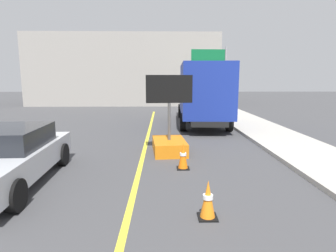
# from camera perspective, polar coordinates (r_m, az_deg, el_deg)

# --- Properties ---
(lane_center_stripe) EXTENTS (0.14, 36.00, 0.01)m
(lane_center_stripe) POSITION_cam_1_polar(r_m,az_deg,el_deg) (5.02, -9.19, -21.26)
(lane_center_stripe) COLOR yellow
(lane_center_stripe) RESTS_ON ground
(arrow_board_trailer) EXTENTS (1.60, 1.89, 2.70)m
(arrow_board_trailer) POSITION_cam_1_polar(r_m,az_deg,el_deg) (9.90, 0.24, -2.65)
(arrow_board_trailer) COLOR orange
(arrow_board_trailer) RESTS_ON ground
(box_truck) EXTENTS (2.82, 7.93, 3.34)m
(box_truck) POSITION_cam_1_polar(r_m,az_deg,el_deg) (16.03, 6.96, 6.74)
(box_truck) COLOR black
(box_truck) RESTS_ON ground
(pickup_car) EXTENTS (2.22, 4.64, 1.38)m
(pickup_car) POSITION_cam_1_polar(r_m,az_deg,el_deg) (7.98, -30.12, -5.33)
(pickup_car) COLOR silver
(pickup_car) RESTS_ON ground
(highway_guide_sign) EXTENTS (2.79, 0.26, 5.00)m
(highway_guide_sign) POSITION_cam_1_polar(r_m,az_deg,el_deg) (22.40, 9.64, 11.55)
(highway_guide_sign) COLOR gray
(highway_guide_sign) RESTS_ON ground
(far_building_block) EXTENTS (18.52, 9.49, 6.84)m
(far_building_block) POSITION_cam_1_polar(r_m,az_deg,el_deg) (31.54, -8.18, 10.94)
(far_building_block) COLOR gray
(far_building_block) RESTS_ON ground
(traffic_cone_mid_lane) EXTENTS (0.36, 0.36, 0.73)m
(traffic_cone_mid_lane) POSITION_cam_1_polar(r_m,az_deg,el_deg) (5.42, 8.08, -14.55)
(traffic_cone_mid_lane) COLOR black
(traffic_cone_mid_lane) RESTS_ON ground
(traffic_cone_far_lane) EXTENTS (0.36, 0.36, 0.77)m
(traffic_cone_far_lane) POSITION_cam_1_polar(r_m,az_deg,el_deg) (8.13, 3.07, -6.11)
(traffic_cone_far_lane) COLOR black
(traffic_cone_far_lane) RESTS_ON ground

